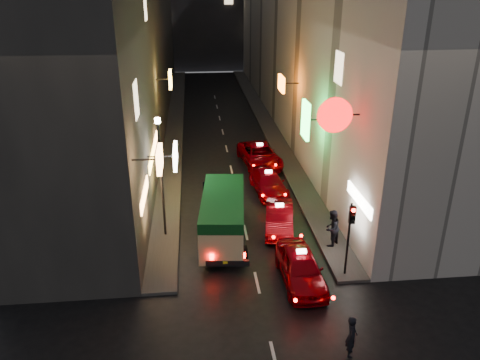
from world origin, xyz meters
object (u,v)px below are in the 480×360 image
object	(u,v)px
minibus	(223,213)
taxi_near	(301,265)
traffic_light	(351,225)
pedestrian_crossing	(352,334)
lamp_post	(161,170)

from	to	relation	value
minibus	taxi_near	xyz separation A→B (m)	(3.13, -3.88, -0.74)
traffic_light	pedestrian_crossing	bearing A→B (deg)	-105.68
minibus	pedestrian_crossing	bearing A→B (deg)	-64.80
pedestrian_crossing	minibus	bearing A→B (deg)	39.45
taxi_near	lamp_post	size ratio (longest dim) A/B	0.87
traffic_light	lamp_post	size ratio (longest dim) A/B	0.56
pedestrian_crossing	lamp_post	bearing A→B (deg)	51.50
minibus	traffic_light	size ratio (longest dim) A/B	1.72
pedestrian_crossing	traffic_light	distance (m)	5.07
traffic_light	lamp_post	xyz separation A→B (m)	(-8.20, 4.53, 1.04)
pedestrian_crossing	traffic_light	world-z (taller)	traffic_light
minibus	lamp_post	bearing A→B (deg)	166.49
traffic_light	minibus	bearing A→B (deg)	143.89
minibus	lamp_post	size ratio (longest dim) A/B	0.97
pedestrian_crossing	lamp_post	xyz separation A→B (m)	(-6.92, 9.10, 2.80)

